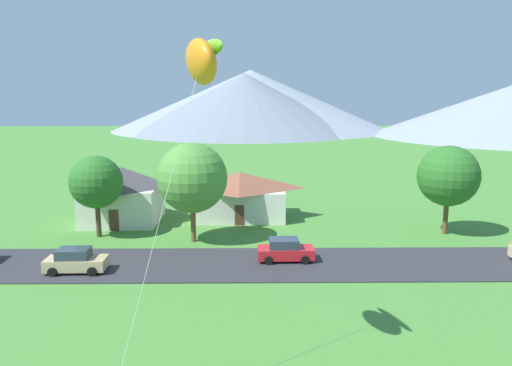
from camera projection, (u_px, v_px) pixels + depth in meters
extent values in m
cube|color=#2D2D33|center=(251.00, 264.00, 36.21)|extent=(160.00, 7.46, 0.08)
cone|color=slate|center=(244.00, 103.00, 163.85)|extent=(76.67, 76.67, 20.02)
cone|color=gray|center=(251.00, 100.00, 180.63)|extent=(101.08, 101.08, 21.85)
cube|color=silver|center=(123.00, 204.00, 48.42)|extent=(7.06, 7.02, 3.53)
pyramid|color=#474247|center=(122.00, 177.00, 47.94)|extent=(7.63, 7.58, 1.94)
cube|color=brown|center=(114.00, 220.00, 45.08)|extent=(0.90, 0.06, 2.00)
cube|color=silver|center=(240.00, 203.00, 50.00)|extent=(8.93, 6.27, 3.05)
pyramid|color=brown|center=(240.00, 180.00, 49.58)|extent=(9.64, 6.78, 1.68)
cube|color=brown|center=(239.00, 215.00, 46.98)|extent=(0.90, 0.06, 2.00)
cylinder|color=brown|center=(193.00, 223.00, 41.67)|extent=(0.44, 0.44, 3.32)
sphere|color=#4C8938|center=(192.00, 178.00, 40.99)|extent=(5.95, 5.95, 5.95)
cylinder|color=brown|center=(446.00, 216.00, 44.04)|extent=(0.44, 0.44, 3.29)
sphere|color=#286623|center=(448.00, 176.00, 43.39)|extent=(5.42, 5.42, 5.42)
cylinder|color=#4C3823|center=(98.00, 219.00, 43.17)|extent=(0.44, 0.44, 3.19)
sphere|color=#286623|center=(96.00, 182.00, 42.58)|extent=(4.63, 4.63, 4.63)
cube|color=red|center=(286.00, 253.00, 36.81)|extent=(4.25, 1.92, 0.80)
cube|color=#2D3847|center=(284.00, 243.00, 36.67)|extent=(2.24, 1.64, 0.68)
cylinder|color=black|center=(302.00, 252.00, 37.81)|extent=(0.65, 0.26, 0.64)
cylinder|color=black|center=(305.00, 260.00, 36.00)|extent=(0.65, 0.26, 0.64)
cylinder|color=black|center=(267.00, 253.00, 37.71)|extent=(0.65, 0.26, 0.64)
cylinder|color=black|center=(269.00, 260.00, 35.90)|extent=(0.65, 0.26, 0.64)
cube|color=tan|center=(76.00, 263.00, 34.43)|extent=(4.24, 1.89, 0.80)
cube|color=#2D3847|center=(74.00, 253.00, 34.29)|extent=(2.23, 1.63, 0.68)
cylinder|color=black|center=(100.00, 263.00, 35.43)|extent=(0.64, 0.25, 0.64)
cylinder|color=black|center=(92.00, 272.00, 33.62)|extent=(0.64, 0.25, 0.64)
cylinder|color=black|center=(62.00, 263.00, 35.34)|extent=(0.64, 0.25, 0.64)
cylinder|color=black|center=(52.00, 272.00, 33.53)|extent=(0.64, 0.25, 0.64)
ellipsoid|color=orange|center=(201.00, 62.00, 19.86)|extent=(2.33, 3.41, 2.05)
ellipsoid|color=#72D133|center=(211.00, 48.00, 19.91)|extent=(1.47, 3.16, 0.71)
cylinder|color=silver|center=(160.00, 218.00, 19.02)|extent=(3.05, 3.85, 12.13)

